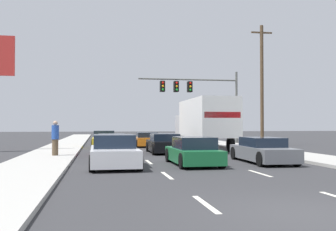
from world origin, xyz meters
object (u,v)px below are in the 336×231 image
car_gray (263,151)px  traffic_signal_mast (192,90)px  utility_pole_mid (262,84)px  box_truck (204,121)px  car_white (114,152)px  car_green (193,152)px  car_maroon (112,145)px  car_yellow (104,140)px  car_black (164,144)px  car_orange (147,140)px  pedestrian_near_corner (55,138)px

car_gray → traffic_signal_mast: size_ratio=0.52×
utility_pole_mid → box_truck: bearing=-146.6°
car_white → car_green: car_white is taller
traffic_signal_mast → box_truck: bearing=-97.3°
car_maroon → car_white: (-0.13, -6.58, 0.04)m
car_yellow → car_green: (3.66, -14.16, -0.01)m
car_maroon → car_gray: 9.01m
car_maroon → car_black: size_ratio=1.10×
car_white → car_black: 8.12m
car_maroon → car_green: same height
car_orange → utility_pole_mid: 10.57m
car_white → utility_pole_mid: size_ratio=0.47×
car_orange → utility_pole_mid: (9.47, -0.95, 4.61)m
car_orange → car_green: bearing=-89.1°
car_maroon → car_green: size_ratio=1.09×
car_orange → car_gray: car_gray is taller
car_white → pedestrian_near_corner: (-2.89, 4.84, 0.45)m
utility_pole_mid → pedestrian_near_corner: (-15.55, -9.17, -4.09)m
car_yellow → box_truck: (6.84, -4.23, 1.45)m
car_orange → box_truck: box_truck is taller
car_yellow → car_green: bearing=-75.5°
pedestrian_near_corner → utility_pole_mid: bearing=30.5°
car_orange → utility_pole_mid: bearing=-5.8°
utility_pole_mid → car_yellow: bearing=178.9°
car_yellow → pedestrian_near_corner: size_ratio=2.31×
car_yellow → pedestrian_near_corner: (-2.67, -9.41, 0.48)m
box_truck → car_gray: 9.53m
car_maroon → car_black: (3.26, 0.80, -0.01)m
box_truck → car_gray: bearing=-88.4°
pedestrian_near_corner → car_orange: bearing=59.0°
traffic_signal_mast → car_black: bearing=-112.5°
car_black → car_orange: bearing=91.4°
car_gray → traffic_signal_mast: traffic_signal_mast is taller
car_orange → car_green: (0.25, -14.87, 0.03)m
utility_pole_mid → pedestrian_near_corner: utility_pole_mid is taller
car_orange → car_green: size_ratio=1.08×
car_yellow → utility_pole_mid: utility_pole_mid is taller
box_truck → pedestrian_near_corner: bearing=-151.4°
car_yellow → box_truck: box_truck is taller
car_black → car_gray: size_ratio=0.88×
car_black → traffic_signal_mast: size_ratio=0.46×
car_orange → car_green: 14.87m
car_orange → car_gray: 14.81m
car_orange → box_truck: 6.19m
car_green → traffic_signal_mast: 18.38m
car_black → car_yellow: bearing=117.6°
car_black → car_gray: (3.50, -6.77, -0.01)m
car_white → pedestrian_near_corner: bearing=120.8°
car_green → pedestrian_near_corner: bearing=143.1°
box_truck → utility_pole_mid: 7.88m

